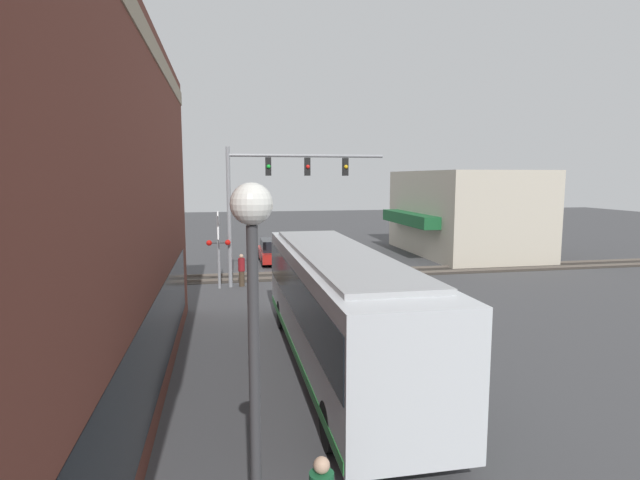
# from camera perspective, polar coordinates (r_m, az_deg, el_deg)

# --- Properties ---
(ground_plane) EXTENTS (120.00, 120.00, 0.00)m
(ground_plane) POSITION_cam_1_polar(r_m,az_deg,el_deg) (22.75, 4.55, -6.81)
(ground_plane) COLOR #424244
(shop_building) EXTENTS (11.73, 8.42, 5.94)m
(shop_building) POSITION_cam_1_polar(r_m,az_deg,el_deg) (37.45, 16.08, 3.03)
(shop_building) COLOR beige
(shop_building) RESTS_ON ground
(city_bus) EXTENTS (12.38, 2.59, 3.42)m
(city_bus) POSITION_cam_1_polar(r_m,az_deg,el_deg) (14.51, 1.96, -7.19)
(city_bus) COLOR silver
(city_bus) RESTS_ON ground
(traffic_signal_gantry) EXTENTS (0.42, 7.98, 6.97)m
(traffic_signal_gantry) POSITION_cam_1_polar(r_m,az_deg,el_deg) (25.17, -4.88, 6.48)
(traffic_signal_gantry) COLOR gray
(traffic_signal_gantry) RESTS_ON ground
(crossing_signal) EXTENTS (1.41, 1.18, 3.81)m
(crossing_signal) POSITION_cam_1_polar(r_m,az_deg,el_deg) (25.01, -11.53, -0.31)
(crossing_signal) COLOR gray
(crossing_signal) RESTS_ON ground
(streetlamp) EXTENTS (0.44, 0.44, 5.44)m
(streetlamp) POSITION_cam_1_polar(r_m,az_deg,el_deg) (5.59, -7.47, -16.67)
(streetlamp) COLOR #38383A
(streetlamp) RESTS_ON ground
(rail_track_near) EXTENTS (2.60, 60.00, 0.15)m
(rail_track_near) POSITION_cam_1_polar(r_m,az_deg,el_deg) (28.43, 1.30, -3.90)
(rail_track_near) COLOR #332D28
(rail_track_near) RESTS_ON ground
(parked_car_red) EXTENTS (4.57, 1.82, 1.53)m
(parked_car_red) POSITION_cam_1_polar(r_m,az_deg,el_deg) (32.36, -5.29, -1.36)
(parked_car_red) COLOR #B21E19
(parked_car_red) RESTS_ON ground
(pedestrian_at_crossing) EXTENTS (0.34, 0.34, 1.65)m
(pedestrian_at_crossing) POSITION_cam_1_polar(r_m,az_deg,el_deg) (25.56, -8.95, -3.40)
(pedestrian_at_crossing) COLOR #473828
(pedestrian_at_crossing) RESTS_ON ground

